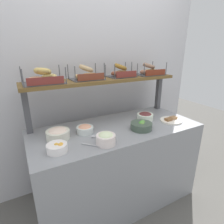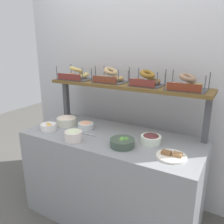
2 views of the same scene
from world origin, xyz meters
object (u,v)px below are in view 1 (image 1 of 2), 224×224
at_px(bowl_potato_salad, 58,134).
at_px(serving_plate_white, 171,120).
at_px(bowl_chocolate_spread, 145,116).
at_px(bowl_fruit_salad, 57,148).
at_px(bagel_basket_cinnamon_raisin, 120,72).
at_px(serving_spoon_by_edge, 97,136).
at_px(bagel_basket_sesame, 86,75).
at_px(bowl_veggie_mix, 141,126).
at_px(bowl_scallion_spread, 106,138).
at_px(bagel_basket_everything, 149,71).
at_px(bowl_lox_spread, 85,129).
at_px(serving_spoon_near_plate, 96,146).
at_px(bagel_basket_plain, 43,78).

height_order(bowl_potato_salad, serving_plate_white, bowl_potato_salad).
height_order(bowl_chocolate_spread, bowl_potato_salad, bowl_potato_salad).
distance_m(bowl_fruit_salad, bagel_basket_cinnamon_raisin, 1.02).
height_order(serving_spoon_by_edge, bagel_basket_sesame, bagel_basket_sesame).
distance_m(bowl_veggie_mix, bowl_scallion_spread, 0.43).
bearing_deg(serving_spoon_by_edge, bagel_basket_everything, 23.21).
bearing_deg(bagel_basket_everything, serving_spoon_by_edge, -156.79).
bearing_deg(bowl_lox_spread, bowl_fruit_salad, -144.82).
distance_m(serving_spoon_near_plate, bagel_basket_cinnamon_raisin, 0.87).
height_order(bowl_lox_spread, bowl_chocolate_spread, bowl_chocolate_spread).
distance_m(bowl_veggie_mix, bowl_potato_salad, 0.75).
distance_m(serving_spoon_near_plate, bagel_basket_everything, 1.11).
distance_m(bowl_potato_salad, bowl_scallion_spread, 0.41).
relative_size(bowl_scallion_spread, bagel_basket_cinnamon_raisin, 0.53).
bearing_deg(bagel_basket_sesame, bowl_veggie_mix, -49.94).
xyz_separation_m(bowl_scallion_spread, serving_spoon_near_plate, (-0.08, 0.01, -0.04)).
xyz_separation_m(bowl_veggie_mix, serving_plate_white, (0.39, 0.01, -0.02)).
bearing_deg(bowl_fruit_salad, bowl_chocolate_spread, 11.72).
bearing_deg(serving_plate_white, bowl_potato_salad, 171.98).
bearing_deg(bowl_chocolate_spread, serving_plate_white, -35.58).
bearing_deg(serving_plate_white, bowl_chocolate_spread, 144.42).
xyz_separation_m(bowl_lox_spread, bagel_basket_cinnamon_raisin, (0.51, 0.25, 0.44)).
height_order(bowl_lox_spread, bowl_potato_salad, bowl_potato_salad).
xyz_separation_m(bowl_lox_spread, bagel_basket_plain, (-0.27, 0.22, 0.44)).
relative_size(serving_plate_white, bagel_basket_cinnamon_raisin, 0.78).
relative_size(bowl_fruit_salad, serving_plate_white, 0.67).
distance_m(serving_spoon_by_edge, bagel_basket_cinnamon_raisin, 0.74).
bearing_deg(bowl_chocolate_spread, bagel_basket_plain, 166.39).
bearing_deg(bagel_basket_sesame, bowl_potato_salad, -145.18).
height_order(bowl_chocolate_spread, bagel_basket_cinnamon_raisin, bagel_basket_cinnamon_raisin).
bearing_deg(bowl_scallion_spread, bowl_potato_salad, 138.76).
height_order(bagel_basket_sesame, bagel_basket_everything, bagel_basket_sesame).
bearing_deg(bagel_basket_everything, bagel_basket_cinnamon_raisin, 176.29).
bearing_deg(bowl_chocolate_spread, bowl_lox_spread, 179.62).
height_order(bowl_chocolate_spread, bagel_basket_everything, bagel_basket_everything).
bearing_deg(bagel_basket_cinnamon_raisin, bowl_veggie_mix, -92.61).
relative_size(serving_spoon_near_plate, bagel_basket_everything, 0.44).
bearing_deg(bagel_basket_plain, bagel_basket_cinnamon_raisin, 2.11).
bearing_deg(serving_plate_white, serving_spoon_near_plate, -173.26).
bearing_deg(bowl_potato_salad, bagel_basket_cinnamon_raisin, 18.74).
xyz_separation_m(bowl_scallion_spread, serving_spoon_by_edge, (-0.00, 0.16, -0.04)).
bearing_deg(bowl_lox_spread, bowl_scallion_spread, -75.23).
bearing_deg(bowl_potato_salad, serving_plate_white, -8.02).
distance_m(bowl_veggie_mix, bagel_basket_sesame, 0.71).
bearing_deg(bowl_fruit_salad, bowl_potato_salad, 75.76).
xyz_separation_m(bowl_fruit_salad, bagel_basket_plain, (0.02, 0.42, 0.44)).
distance_m(bowl_chocolate_spread, serving_spoon_by_edge, 0.61).
bearing_deg(bowl_fruit_salad, bowl_lox_spread, 35.18).
height_order(bowl_veggie_mix, bowl_lox_spread, bowl_veggie_mix).
distance_m(serving_spoon_near_plate, bagel_basket_sesame, 0.71).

